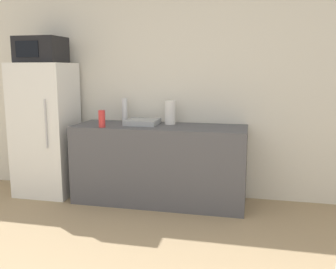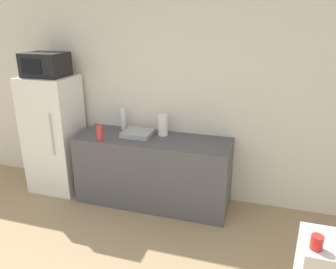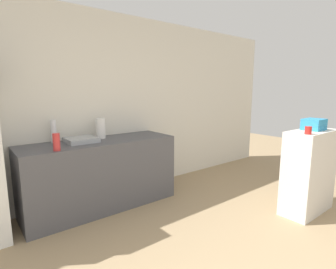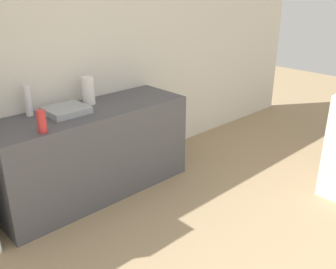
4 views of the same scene
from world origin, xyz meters
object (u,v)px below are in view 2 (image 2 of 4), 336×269
Objects in this scene: bottle_short at (100,133)px; jar at (317,242)px; microwave at (45,65)px; refrigerator at (54,135)px; paper_towel_roll at (163,125)px; bottle_tall at (123,119)px.

jar is at bearing -35.38° from bottle_short.
microwave is 3.65m from jar.
jar is (3.09, -1.83, 0.29)m from refrigerator.
paper_towel_roll is (1.51, 0.17, -0.72)m from microwave.
paper_towel_roll is at bearing 30.17° from bottle_short.
microwave reaches higher than jar.
bottle_tall is at bearing 172.93° from paper_towel_roll.
refrigerator is 1.54m from paper_towel_roll.
refrigerator is 3.60m from jar.
refrigerator is 8.45× the size of bottle_short.
refrigerator is at bearing 71.98° from microwave.
bottle_short is (0.83, -0.23, -0.76)m from microwave.
jar is at bearing -43.85° from bottle_tall.
paper_towel_roll reaches higher than bottle_short.
microwave is 1.89× the size of paper_towel_roll.
paper_towel_roll is (0.68, 0.40, 0.04)m from bottle_short.
bottle_tall is 0.48m from bottle_short.
paper_towel_roll is (-1.57, 2.00, -0.06)m from jar.
paper_towel_roll reaches higher than jar.
bottle_tall reaches higher than paper_towel_roll.
refrigerator reaches higher than bottle_tall.
refrigerator is 3.09× the size of microwave.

